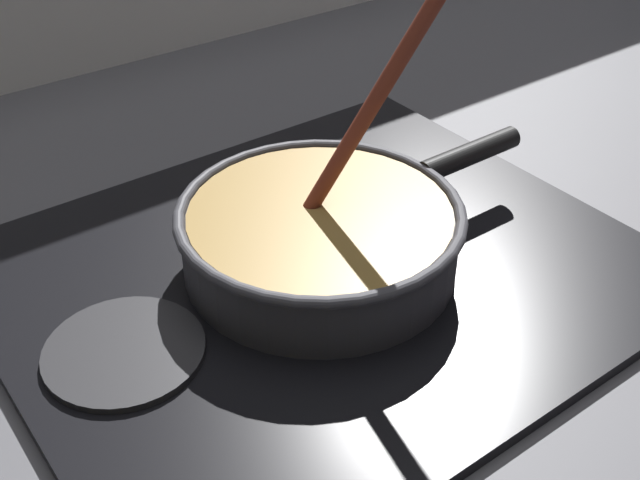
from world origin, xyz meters
name	(u,v)px	position (x,y,z in m)	size (l,w,h in m)	color
ground	(535,418)	(0.00, 0.00, -0.02)	(2.40, 1.60, 0.04)	#4C4C51
hob_plate	(320,271)	(-0.04, 0.22, 0.01)	(0.56, 0.48, 0.01)	black
burner_ring	(320,263)	(-0.04, 0.22, 0.02)	(0.17, 0.17, 0.01)	#592D0C
spare_burner	(124,351)	(-0.24, 0.22, 0.01)	(0.13, 0.13, 0.01)	#262628
cooking_pan	(322,234)	(-0.04, 0.22, 0.05)	(0.37, 0.25, 0.30)	#38383D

